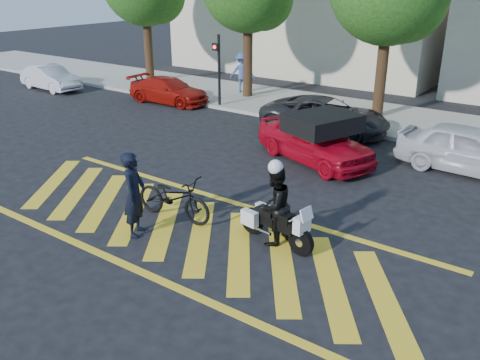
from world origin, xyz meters
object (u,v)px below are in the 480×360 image
Objects in this scene: bicycle at (174,197)px; parked_far_left at (50,78)px; officer_bike at (134,194)px; red_convertible at (315,139)px; police_motorcycle at (275,223)px; officer_moto at (274,206)px; parked_left at (169,90)px; parked_mid_right at (470,150)px; parked_mid_left at (325,116)px.

parked_far_left reaches higher than bicycle.
officer_bike is 6.84m from red_convertible.
police_motorcycle is 1.12× the size of officer_moto.
parked_mid_right is (13.50, -1.40, 0.14)m from parked_left.
officer_bike is 17.53m from parked_far_left.
red_convertible is 0.90× the size of parked_mid_left.
officer_moto is (2.63, 0.38, 0.35)m from bicycle.
officer_moto is 0.43× the size of parked_mid_right.
bicycle is 0.53× the size of parked_left.
parked_mid_left is at bearing -26.75° from officer_bike.
parked_left is 0.84× the size of parked_mid_left.
officer_bike reaches higher than parked_left.
officer_bike is 0.98× the size of police_motorcycle.
red_convertible is at bearing -93.47° from parked_far_left.
police_motorcycle is 19.41m from parked_far_left.
officer_bike reaches higher than red_convertible.
parked_mid_right is at bearing 170.08° from officer_moto.
bicycle is 5.73m from red_convertible.
officer_moto reaches higher than parked_left.
parked_mid_left is 1.13× the size of parked_mid_right.
red_convertible is at bearing 117.93° from police_motorcycle.
red_convertible is 3.26m from parked_mid_left.
parked_mid_right is (2.45, 7.10, -0.18)m from officer_moto.
parked_left is at bearing 151.60° from police_motorcycle.
red_convertible is at bearing -36.10° from officer_bike.
bicycle is 12.24m from parked_left.
bicycle is at bearing -72.61° from officer_moto.
bicycle is at bearing -162.55° from police_motorcycle.
parked_mid_left is at bearing -151.37° from officer_moto.
parked_mid_right is (5.40, -1.21, 0.06)m from parked_mid_left.
red_convertible is 4.61m from parked_mid_right.
police_motorcycle is 7.51m from parked_mid_right.
officer_bike is at bearing -143.75° from parked_left.
parked_mid_right is (4.24, 1.83, -0.01)m from red_convertible.
parked_left is 13.58m from parked_mid_right.
parked_mid_left is (-2.95, 8.32, -0.24)m from officer_moto.
red_convertible is 16.37m from parked_far_left.
red_convertible is 9.82m from parked_left.
red_convertible reaches higher than parked_mid_right.
bicycle reaches higher than police_motorcycle.
parked_mid_left reaches higher than parked_far_left.
bicycle is 0.49× the size of red_convertible.
parked_far_left is 0.93× the size of parked_left.
bicycle is 2.67m from police_motorcycle.
parked_mid_right reaches higher than parked_far_left.
police_motorcycle is 0.50× the size of parked_left.
officer_moto reaches higher than police_motorcycle.
bicycle is at bearing -167.66° from red_convertible.
parked_mid_left is (15.10, 1.21, 0.05)m from parked_far_left.
officer_moto is at bearing 163.84° from parked_mid_right.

